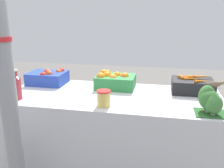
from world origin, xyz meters
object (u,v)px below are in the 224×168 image
(carrot_crate, at_px, (193,85))
(broccoli_pile, at_px, (210,101))
(juice_bottle_golden, at_px, (4,87))
(sparrow_bird, at_px, (216,84))
(support_pole, at_px, (3,52))
(pickle_jar, at_px, (104,98))
(juice_bottle_ruby, at_px, (17,87))
(apple_crate, at_px, (48,77))
(orange_crate, at_px, (115,80))

(carrot_crate, relative_size, broccoli_pile, 1.66)
(broccoli_pile, relative_size, juice_bottle_golden, 0.89)
(sparrow_bird, bearing_deg, carrot_crate, 108.81)
(support_pole, bearing_deg, sparrow_bird, 13.56)
(juice_bottle_golden, bearing_deg, carrot_crate, 17.06)
(pickle_jar, relative_size, sparrow_bird, 0.92)
(juice_bottle_ruby, xyz_separation_m, sparrow_bird, (1.54, -0.02, 0.12))
(broccoli_pile, bearing_deg, pickle_jar, -179.44)
(carrot_crate, bearing_deg, juice_bottle_golden, -162.94)
(apple_crate, relative_size, juice_bottle_golden, 1.47)
(juice_bottle_golden, bearing_deg, support_pole, -51.44)
(juice_bottle_golden, distance_m, sparrow_bird, 1.67)
(orange_crate, relative_size, pickle_jar, 2.90)
(pickle_jar, bearing_deg, sparrow_bird, -0.37)
(juice_bottle_ruby, relative_size, pickle_jar, 2.03)
(apple_crate, bearing_deg, sparrow_bird, -18.43)
(support_pole, height_order, carrot_crate, support_pole)
(support_pole, bearing_deg, orange_crate, 55.40)
(broccoli_pile, relative_size, pickle_jar, 1.75)
(orange_crate, height_order, juice_bottle_ruby, juice_bottle_ruby)
(support_pole, relative_size, sparrow_bird, 18.65)
(apple_crate, height_order, orange_crate, orange_crate)
(broccoli_pile, height_order, pickle_jar, broccoli_pile)
(carrot_crate, relative_size, sparrow_bird, 2.69)
(apple_crate, bearing_deg, juice_bottle_golden, -109.58)
(support_pole, height_order, apple_crate, support_pole)
(carrot_crate, bearing_deg, pickle_jar, -145.09)
(apple_crate, relative_size, sparrow_bird, 2.69)
(support_pole, relative_size, pickle_jar, 20.16)
(carrot_crate, bearing_deg, support_pole, -147.21)
(juice_bottle_golden, height_order, juice_bottle_ruby, juice_bottle_ruby)
(orange_crate, bearing_deg, broccoli_pile, -31.88)
(orange_crate, bearing_deg, carrot_crate, -0.06)
(broccoli_pile, xyz_separation_m, juice_bottle_golden, (-1.64, 0.00, 0.00))
(apple_crate, height_order, broccoli_pile, broccoli_pile)
(support_pole, xyz_separation_m, juice_bottle_golden, (-0.28, 0.35, -0.35))
(apple_crate, height_order, juice_bottle_golden, juice_bottle_golden)
(juice_bottle_ruby, bearing_deg, sparrow_bird, -0.61)
(carrot_crate, xyz_separation_m, juice_bottle_golden, (-1.57, -0.48, 0.04))
(support_pole, height_order, pickle_jar, support_pole)
(sparrow_bird, bearing_deg, juice_bottle_golden, -172.20)
(pickle_jar, height_order, sparrow_bird, sparrow_bird)
(sparrow_bird, bearing_deg, broccoli_pile, 163.06)
(support_pole, distance_m, broccoli_pile, 1.45)
(orange_crate, bearing_deg, support_pole, -124.60)
(support_pole, distance_m, juice_bottle_golden, 0.57)
(broccoli_pile, xyz_separation_m, juice_bottle_ruby, (-1.52, 0.00, 0.01))
(juice_bottle_ruby, bearing_deg, support_pole, -65.83)
(support_pole, bearing_deg, broccoli_pile, 14.33)
(broccoli_pile, bearing_deg, carrot_crate, 97.60)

